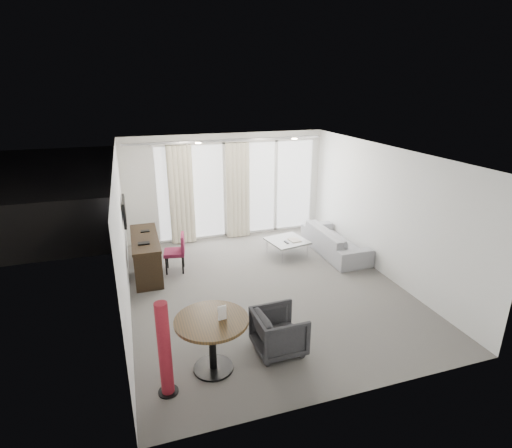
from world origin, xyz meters
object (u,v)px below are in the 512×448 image
object	(u,v)px
desk_chair	(174,253)
red_lamp	(165,350)
coffee_table	(287,247)
rattan_chair_b	(260,197)
rattan_chair_a	(253,208)
desk	(146,255)
round_table	(212,345)
sofa	(335,241)
tub_armchair	(279,332)

from	to	relation	value
desk_chair	red_lamp	size ratio (longest dim) A/B	0.63
coffee_table	rattan_chair_b	bearing A→B (deg)	82.01
red_lamp	rattan_chair_a	xyz separation A→B (m)	(3.06, 6.09, -0.27)
desk	rattan_chair_a	xyz separation A→B (m)	(3.09, 2.51, -0.02)
desk_chair	round_table	size ratio (longest dim) A/B	0.82
rattan_chair_a	rattan_chair_b	xyz separation A→B (m)	(0.48, 0.81, 0.08)
red_lamp	rattan_chair_b	bearing A→B (deg)	62.82
red_lamp	sofa	distance (m)	5.36
red_lamp	coffee_table	size ratio (longest dim) A/B	1.60
coffee_table	round_table	bearing A→B (deg)	-126.38
tub_armchair	red_lamp	bearing A→B (deg)	100.75
desk_chair	sofa	distance (m)	3.65
coffee_table	rattan_chair_b	xyz separation A→B (m)	(0.47, 3.34, 0.27)
desk_chair	coffee_table	xyz separation A→B (m)	(2.54, 0.05, -0.22)
sofa	rattan_chair_a	size ratio (longest dim) A/B	2.69
red_lamp	sofa	size ratio (longest dim) A/B	0.63
tub_armchair	desk	bearing A→B (deg)	25.91
desk	rattan_chair_b	size ratio (longest dim) A/B	1.86
round_table	tub_armchair	size ratio (longest dim) A/B	1.40
round_table	desk	bearing A→B (deg)	101.45
red_lamp	coffee_table	distance (m)	4.72
rattan_chair_a	rattan_chair_b	bearing A→B (deg)	47.91
red_lamp	desk	bearing A→B (deg)	90.47
tub_armchair	rattan_chair_b	distance (m)	6.81
desk	tub_armchair	xyz separation A→B (m)	(1.68, -3.22, -0.08)
round_table	coffee_table	size ratio (longest dim) A/B	1.22
desk_chair	rattan_chair_b	xyz separation A→B (m)	(3.01, 3.39, 0.05)
desk	red_lamp	xyz separation A→B (m)	(0.03, -3.58, 0.25)
desk	rattan_chair_b	distance (m)	4.88
tub_armchair	rattan_chair_a	bearing A→B (deg)	-15.46
desk_chair	rattan_chair_b	distance (m)	4.53
desk	round_table	xyz separation A→B (m)	(0.67, -3.32, -0.00)
desk	tub_armchair	world-z (taller)	desk
sofa	round_table	bearing A→B (deg)	131.07
rattan_chair_a	tub_armchair	bearing A→B (deg)	-115.09
desk	red_lamp	bearing A→B (deg)	-89.53
desk_chair	red_lamp	xyz separation A→B (m)	(-0.53, -3.51, 0.24)
desk_chair	red_lamp	bearing A→B (deg)	-88.49
rattan_chair_a	rattan_chair_b	world-z (taller)	rattan_chair_b
sofa	rattan_chair_b	distance (m)	3.62
desk	desk_chair	world-z (taller)	desk_chair
desk_chair	round_table	distance (m)	3.25
round_table	rattan_chair_b	size ratio (longest dim) A/B	1.08
desk_chair	red_lamp	distance (m)	3.56
desk	sofa	size ratio (longest dim) A/B	0.83
coffee_table	desk_chair	bearing A→B (deg)	-178.87
round_table	rattan_chair_a	world-z (taller)	round_table
rattan_chair_a	round_table	bearing A→B (deg)	-123.75
rattan_chair_b	rattan_chair_a	bearing A→B (deg)	-138.99
round_table	tub_armchair	world-z (taller)	round_table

